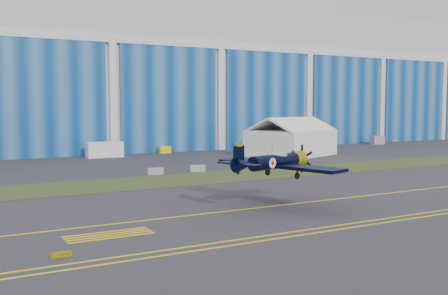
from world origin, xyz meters
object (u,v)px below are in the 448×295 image
tent (291,136)px  shipping_container (105,150)px  warbird (274,162)px  tug (165,150)px

tent → shipping_container: tent is taller
warbird → shipping_container: (-0.37, 50.58, -2.67)m
tent → tug: tent is taller
tent → shipping_container: bearing=135.6°
shipping_container → tug: size_ratio=2.82×
warbird → tug: (11.69, 53.02, -3.36)m
warbird → tent: tent is taller
warbird → tug: 54.40m
warbird → tug: warbird is taller
shipping_container → tug: (12.06, 2.45, -0.69)m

